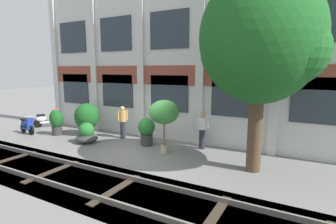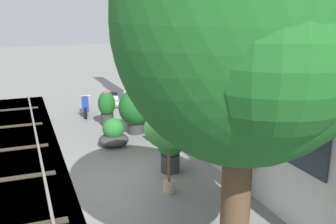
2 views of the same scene
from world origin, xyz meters
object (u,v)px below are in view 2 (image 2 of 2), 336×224
potted_plant_terracotta_small (169,130)px  scooter_near_curb (85,106)px  potted_plant_glazed_jar (107,106)px  resident_by_doorway (237,171)px  broadleaf_tree (244,29)px  scooter_second_parked (117,100)px  potted_plant_wide_bowl (114,135)px  potted_plant_ribbed_drum (170,148)px  resident_watching_tracks (165,124)px  potted_plant_stone_basin (136,109)px

potted_plant_terracotta_small → scooter_near_curb: bearing=-174.9°
potted_plant_terracotta_small → potted_plant_glazed_jar: (-6.32, -0.15, -0.88)m
scooter_near_curb → resident_by_doorway: 9.41m
broadleaf_tree → scooter_second_parked: size_ratio=5.29×
potted_plant_terracotta_small → scooter_second_parked: 8.69m
potted_plant_wide_bowl → resident_by_doorway: size_ratio=0.63×
broadleaf_tree → potted_plant_terracotta_small: broadleaf_tree is taller
potted_plant_terracotta_small → scooter_near_curb: size_ratio=1.57×
potted_plant_ribbed_drum → resident_by_doorway: 2.48m
resident_by_doorway → resident_watching_tracks: 4.09m
resident_watching_tracks → potted_plant_wide_bowl: bearing=-91.2°
potted_plant_stone_basin → potted_plant_glazed_jar: bearing=-151.0°
broadleaf_tree → potted_plant_wide_bowl: (-7.46, -0.21, -3.84)m
potted_plant_wide_bowl → resident_watching_tracks: resident_watching_tracks is taller
broadleaf_tree → scooter_near_curb: 12.22m
potted_plant_glazed_jar → broadleaf_tree: bearing=-0.7°
potted_plant_ribbed_drum → potted_plant_wide_bowl: (-2.68, -0.99, -0.31)m
potted_plant_ribbed_drum → potted_plant_stone_basin: size_ratio=0.75×
potted_plant_ribbed_drum → resident_by_doorway: bearing=16.9°
potted_plant_glazed_jar → scooter_near_curb: (-1.70, -0.57, -0.34)m
potted_plant_wide_bowl → resident_by_doorway: 5.34m
potted_plant_wide_bowl → resident_watching_tracks: bearing=56.9°
scooter_second_parked → scooter_near_curb: bearing=-127.9°
potted_plant_stone_basin → scooter_near_curb: bearing=-156.6°
potted_plant_wide_bowl → scooter_near_curb: size_ratio=0.73×
potted_plant_ribbed_drum → resident_watching_tracks: (-1.72, 0.49, 0.15)m
potted_plant_wide_bowl → potted_plant_glazed_jar: 2.51m
potted_plant_terracotta_small → potted_plant_glazed_jar: size_ratio=1.58×
potted_plant_terracotta_small → scooter_second_parked: (-8.57, 0.80, -1.22)m
potted_plant_stone_basin → scooter_near_curb: (-3.08, -1.33, -0.48)m
broadleaf_tree → resident_watching_tracks: bearing=169.0°
broadleaf_tree → scooter_second_parked: 12.78m
scooter_second_parked → potted_plant_stone_basin: bearing=-60.8°
scooter_near_curb → resident_watching_tracks: size_ratio=0.86×
broadleaf_tree → potted_plant_terracotta_small: 4.43m
potted_plant_terracotta_small → resident_by_doorway: 1.88m
potted_plant_glazed_jar → resident_by_doorway: 7.62m
potted_plant_terracotta_small → resident_by_doorway: size_ratio=1.36×
broadleaf_tree → potted_plant_stone_basin: (-8.53, 0.89, -3.31)m
potted_plant_glazed_jar → resident_watching_tracks: resident_watching_tracks is taller
potted_plant_stone_basin → resident_watching_tracks: potted_plant_stone_basin is taller
potted_plant_ribbed_drum → scooter_near_curb: size_ratio=0.91×
resident_watching_tracks → potted_plant_terracotta_small: bearing=13.0°
broadleaf_tree → potted_plant_glazed_jar: size_ratio=4.68×
resident_watching_tracks → potted_plant_ribbed_drum: bearing=16.0°
scooter_near_curb → potted_plant_ribbed_drum: bearing=18.9°
potted_plant_ribbed_drum → potted_plant_glazed_jar: bearing=-172.7°
broadleaf_tree → potted_plant_glazed_jar: (-9.91, 0.12, -3.46)m
potted_plant_terracotta_small → potted_plant_stone_basin: bearing=172.9°
broadleaf_tree → potted_plant_ribbed_drum: bearing=170.8°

